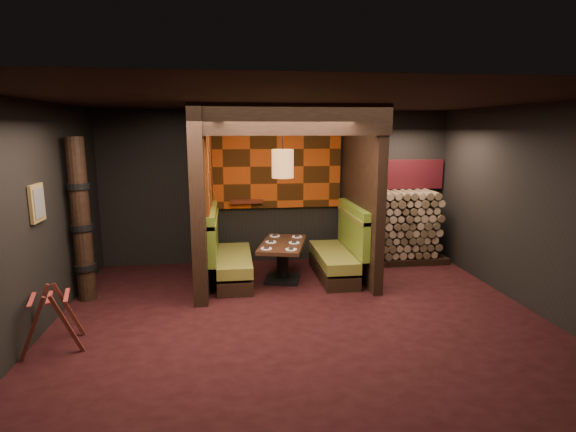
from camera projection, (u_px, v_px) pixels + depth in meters
The scene contains 23 objects.
floor at pixel (300, 319), 6.04m from camera, with size 6.50×5.50×0.02m, color black.
ceiling at pixel (302, 99), 5.49m from camera, with size 6.50×5.50×0.02m, color black.
wall_back at pixel (278, 187), 8.45m from camera, with size 6.50×0.02×2.85m, color black.
wall_front at pixel (364, 288), 3.08m from camera, with size 6.50×0.02×2.85m, color black.
wall_left at pixel (32, 221), 5.35m from camera, with size 0.02×5.50×2.85m, color black.
wall_right at pixel (535, 208), 6.18m from camera, with size 0.02×5.50×2.85m, color black.
partition_left at pixel (202, 197), 7.20m from camera, with size 0.20×2.20×2.85m, color black.
partition_right at pixel (361, 194), 7.59m from camera, with size 0.15×2.10×2.85m, color black.
header_beam at pixel (292, 119), 6.22m from camera, with size 2.85×0.18×0.44m, color black.
tapa_back_panel at pixel (277, 166), 8.33m from camera, with size 2.40×0.06×1.55m, color #A63A0C.
tapa_side_panel at pixel (209, 170), 7.31m from camera, with size 0.04×1.85×1.45m, color #A63A0C.
lacquer_shelf at pixel (247, 201), 8.32m from camera, with size 0.60×0.12×0.07m, color #571F12.
booth_bench_left at pixel (228, 258), 7.45m from camera, with size 0.68×1.60×1.14m.
booth_bench_right at pixel (339, 254), 7.69m from camera, with size 0.68×1.60×1.14m.
dining_table at pixel (283, 256), 7.46m from camera, with size 0.96×1.37×0.65m.
place_settings at pixel (283, 242), 7.41m from camera, with size 0.77×1.10×0.03m.
pendant_lamp at pixel (283, 164), 7.12m from camera, with size 0.35×0.35×1.12m.
framed_picture at pixel (37, 203), 5.42m from camera, with size 0.05×0.36×0.46m.
luggage_rack at pixel (51, 317), 5.15m from camera, with size 0.80×0.65×0.76m.
totem_column at pixel (81, 221), 6.50m from camera, with size 0.31×0.31×2.40m.
firewood_stack at pixel (401, 227), 8.48m from camera, with size 1.73×0.70×1.36m.
mosaic_header at pixel (397, 174), 8.62m from camera, with size 1.83×0.10×0.56m, color maroon.
bay_front_post at pixel (362, 192), 7.85m from camera, with size 0.08×0.08×2.85m, color black.
Camera 1 is at (-0.89, -5.60, 2.50)m, focal length 28.00 mm.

